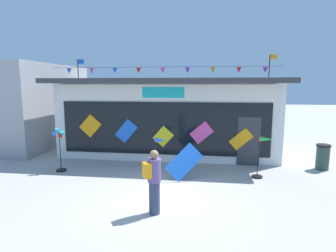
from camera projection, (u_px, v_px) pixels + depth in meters
ground_plane at (160, 198)px, 7.95m from camera, size 80.00×80.00×0.00m
kite_shop_building at (169, 115)px, 13.36m from camera, size 10.17×4.92×4.68m
wind_spinner_far_left at (59, 145)px, 10.31m from camera, size 0.39×0.38×1.69m
wind_spinner_left at (158, 153)px, 10.03m from camera, size 0.59×0.37×1.37m
wind_spinner_center_left at (263, 151)px, 9.59m from camera, size 0.72×0.38×1.51m
person_near_camera at (154, 181)px, 6.90m from camera, size 0.48×0.43×1.68m
trash_bin at (323, 157)px, 10.61m from camera, size 0.52×0.52×1.00m
display_kite_on_ground at (184, 162)px, 9.35m from camera, size 1.31×0.44×1.31m
neighbour_building at (13, 105)px, 15.21m from camera, size 5.92×6.68×4.36m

